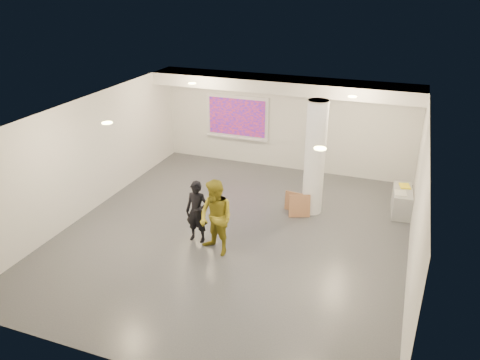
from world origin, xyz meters
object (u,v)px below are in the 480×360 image
at_px(projection_screen, 237,118).
at_px(woman, 197,212).
at_px(credenza, 402,201).
at_px(column, 315,158).
at_px(man, 216,218).

distance_m(projection_screen, woman, 5.17).
bearing_deg(projection_screen, credenza, -19.71).
distance_m(column, credenza, 2.62).
relative_size(column, man, 1.72).
bearing_deg(man, credenza, 66.91).
bearing_deg(man, projection_screen, 130.38).
bearing_deg(woman, column, 47.61).
height_order(column, projection_screen, column).
bearing_deg(projection_screen, woman, -79.84).
bearing_deg(column, man, -120.11).
relative_size(projection_screen, man, 1.20).
height_order(column, man, column).
xyz_separation_m(column, projection_screen, (-3.10, 2.65, 0.03)).
distance_m(credenza, man, 5.17).
relative_size(column, projection_screen, 1.43).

